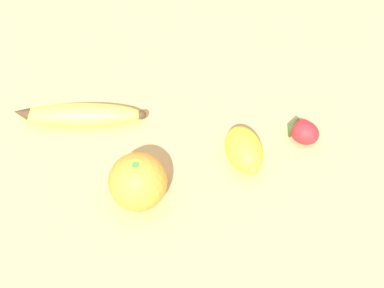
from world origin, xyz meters
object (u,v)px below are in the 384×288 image
object	(u,v)px
orange	(138,182)
lemon	(244,150)
banana	(80,115)
strawberry	(302,131)

from	to	relation	value
orange	lemon	distance (m)	0.16
banana	orange	size ratio (longest dim) A/B	2.37
orange	strawberry	xyz separation A→B (m)	(-0.17, -0.20, -0.02)
orange	strawberry	distance (m)	0.27
banana	orange	world-z (taller)	orange
banana	strawberry	world-z (taller)	banana
lemon	banana	bearing A→B (deg)	9.40
orange	lemon	xyz separation A→B (m)	(-0.11, -0.12, -0.01)
banana	orange	bearing A→B (deg)	125.62
banana	lemon	distance (m)	0.26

